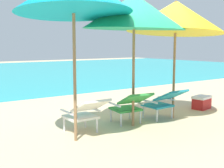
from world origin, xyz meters
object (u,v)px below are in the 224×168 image
beach_umbrella_center (134,12)px  cooler_box (202,102)px  lounge_chair_left (85,112)px  beach_umbrella_right (176,17)px  lounge_chair_center (130,104)px  lounge_chair_right (164,101)px

beach_umbrella_center → cooler_box: (2.35, 0.23, -2.00)m
lounge_chair_left → beach_umbrella_right: size_ratio=0.35×
beach_umbrella_center → cooler_box: size_ratio=4.81×
lounge_chair_left → cooler_box: 3.39m
beach_umbrella_right → lounge_chair_center: bearing=174.6°
lounge_chair_center → cooler_box: 2.35m
lounge_chair_right → beach_umbrella_center: bearing=-179.8°
lounge_chair_left → beach_umbrella_right: bearing=-1.4°
beach_umbrella_center → lounge_chair_right: bearing=0.2°
lounge_chair_left → lounge_chair_right: (1.84, -0.06, 0.00)m
beach_umbrella_center → beach_umbrella_right: beach_umbrella_right is taller
beach_umbrella_center → cooler_box: 3.10m
lounge_chair_center → beach_umbrella_center: (-0.02, -0.11, 1.76)m
lounge_chair_left → beach_umbrella_right: 2.75m
lounge_chair_center → lounge_chair_right: (0.80, -0.11, 0.00)m
lounge_chair_right → cooler_box: lounge_chair_right is taller
lounge_chair_right → beach_umbrella_right: size_ratio=0.35×
lounge_chair_right → cooler_box: 1.57m
lounge_chair_right → cooler_box: bearing=8.4°
lounge_chair_right → cooler_box: (1.53, 0.23, -0.24)m
lounge_chair_left → beach_umbrella_center: bearing=-3.7°
lounge_chair_center → beach_umbrella_right: bearing=-5.4°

